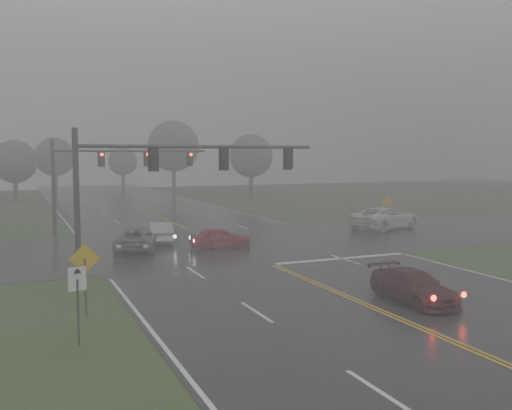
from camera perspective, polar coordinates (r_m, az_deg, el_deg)
name	(u,v)px	position (r m, az deg, el deg)	size (l,w,h in m)	color
ground	(459,345)	(19.86, 19.67, -13.06)	(180.00, 180.00, 0.00)	#2C441D
main_road	(235,249)	(36.67, -2.12, -4.44)	(18.00, 160.00, 0.02)	black
cross_street	(224,245)	(38.52, -3.19, -3.98)	(120.00, 14.00, 0.02)	black
stop_bar	(342,259)	(33.69, 8.55, -5.35)	(8.50, 0.50, 0.01)	white
sedan_maroon	(413,302)	(24.65, 15.42, -9.38)	(1.83, 4.50, 1.31)	#3A0A11
sedan_red	(220,248)	(37.11, -3.58, -4.34)	(1.59, 3.94, 1.34)	maroon
sedan_silver	(161,243)	(39.64, -9.52, -3.79)	(1.54, 4.41, 1.45)	#AFB3B7
car_grey	(138,250)	(37.03, -11.73, -4.45)	(2.40, 5.21, 1.45)	#5B5D63
pickup_white	(385,229)	(47.56, 12.79, -2.36)	(2.99, 6.49, 1.80)	white
signal_gantry_near	(156,173)	(28.98, -9.94, 3.15)	(12.67, 0.32, 7.34)	black
signal_gantry_far	(103,168)	(45.15, -15.06, 3.58)	(11.87, 0.36, 7.17)	black
sign_diamond_west	(85,267)	(22.51, -16.74, -5.97)	(1.12, 0.32, 2.74)	black
sign_arrow_white	(78,291)	(19.01, -17.42, -8.23)	(0.56, 0.15, 2.55)	black
sign_diamond_east	(387,206)	(47.04, 13.00, -0.15)	(1.16, 0.10, 2.78)	black
tree_nw_a	(15,162)	(76.05, -22.99, 4.01)	(5.33, 5.33, 7.83)	#2E261E
tree_ne_a	(173,146)	(84.36, -8.27, 5.85)	(7.47, 7.47, 10.97)	#2E261E
tree_n_mid	(55,157)	(90.79, -19.48, 4.54)	(5.83, 5.83, 8.56)	#2E261E
tree_e_near	(251,156)	(79.09, -0.51, 4.92)	(6.01, 6.01, 8.83)	#2E261E
tree_n_far	(123,161)	(102.27, -13.18, 4.27)	(4.96, 4.96, 7.29)	#2E261E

